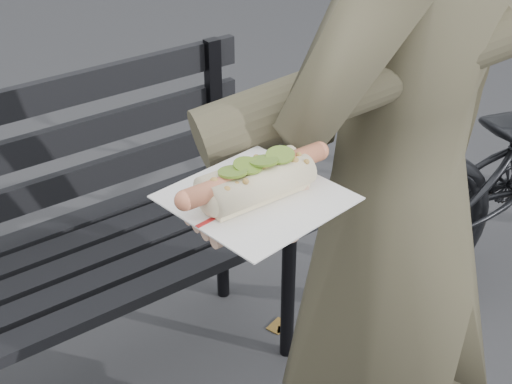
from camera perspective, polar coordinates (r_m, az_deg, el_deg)
park_bench at (r=1.81m, az=-19.59°, el=-4.81°), size 1.50×0.44×0.88m
person at (r=1.30m, az=10.99°, el=-1.39°), size 0.68×0.50×1.69m
held_hotdog at (r=1.01m, az=6.35°, el=6.71°), size 0.63×0.32×0.20m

